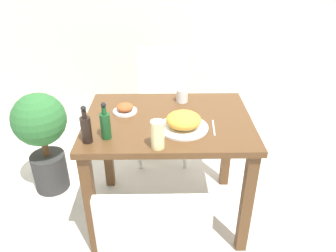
# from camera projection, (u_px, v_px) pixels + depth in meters

# --- Properties ---
(ground_plane) EXTENTS (16.00, 16.00, 0.00)m
(ground_plane) POSITION_uv_depth(u_px,v_px,m) (168.00, 211.00, 2.25)
(ground_plane) COLOR beige
(dining_table) EXTENTS (0.96, 0.71, 0.73)m
(dining_table) POSITION_uv_depth(u_px,v_px,m) (168.00, 136.00, 1.95)
(dining_table) COLOR brown
(dining_table) RESTS_ON ground_plane
(chair_near) EXTENTS (0.42, 0.42, 0.89)m
(chair_near) POSITION_uv_depth(u_px,v_px,m) (155.00, 251.00, 1.35)
(chair_near) COLOR silver
(chair_near) RESTS_ON ground_plane
(chair_far) EXTENTS (0.42, 0.42, 0.89)m
(chair_far) POSITION_uv_depth(u_px,v_px,m) (162.00, 98.00, 2.66)
(chair_far) COLOR silver
(chair_far) RESTS_ON ground_plane
(food_plate) EXTENTS (0.27, 0.27, 0.09)m
(food_plate) POSITION_uv_depth(u_px,v_px,m) (183.00, 122.00, 1.77)
(food_plate) COLOR white
(food_plate) RESTS_ON dining_table
(side_plate) EXTENTS (0.14, 0.14, 0.06)m
(side_plate) POSITION_uv_depth(u_px,v_px,m) (125.00, 109.00, 1.95)
(side_plate) COLOR white
(side_plate) RESTS_ON dining_table
(drink_cup) EXTENTS (0.07, 0.07, 0.08)m
(drink_cup) POSITION_uv_depth(u_px,v_px,m) (182.00, 96.00, 2.07)
(drink_cup) COLOR white
(drink_cup) RESTS_ON dining_table
(juice_glass) EXTENTS (0.07, 0.07, 0.15)m
(juice_glass) POSITION_uv_depth(u_px,v_px,m) (158.00, 135.00, 1.59)
(juice_glass) COLOR beige
(juice_glass) RESTS_ON dining_table
(sauce_bottle) EXTENTS (0.05, 0.05, 0.20)m
(sauce_bottle) POSITION_uv_depth(u_px,v_px,m) (86.00, 128.00, 1.64)
(sauce_bottle) COLOR black
(sauce_bottle) RESTS_ON dining_table
(condiment_bottle) EXTENTS (0.05, 0.05, 0.20)m
(condiment_bottle) POSITION_uv_depth(u_px,v_px,m) (105.00, 125.00, 1.67)
(condiment_bottle) COLOR #194C23
(condiment_bottle) RESTS_ON dining_table
(fork_utensil) EXTENTS (0.03, 0.20, 0.00)m
(fork_utensil) POSITION_uv_depth(u_px,v_px,m) (153.00, 128.00, 1.79)
(fork_utensil) COLOR silver
(fork_utensil) RESTS_ON dining_table
(spoon_utensil) EXTENTS (0.02, 0.17, 0.00)m
(spoon_utensil) POSITION_uv_depth(u_px,v_px,m) (214.00, 128.00, 1.79)
(spoon_utensil) COLOR silver
(spoon_utensil) RESTS_ON dining_table
(potted_plant_left) EXTENTS (0.36, 0.36, 0.76)m
(potted_plant_left) POSITION_uv_depth(u_px,v_px,m) (42.00, 134.00, 2.26)
(potted_plant_left) COLOR #333333
(potted_plant_left) RESTS_ON ground_plane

